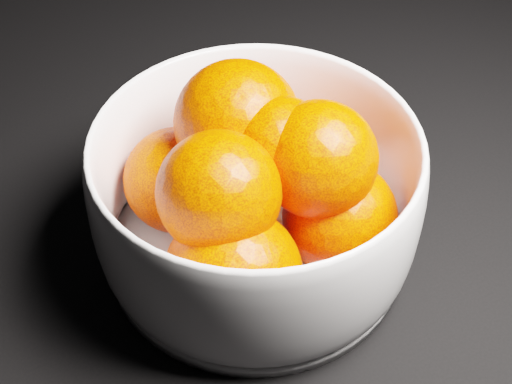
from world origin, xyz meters
TOP-DOWN VIEW (x-y plane):
  - ground at (0.00, 0.00)m, footprint 3.00×3.00m
  - bowl at (0.10, -0.25)m, footprint 0.23×0.23m
  - orange_pile at (0.10, -0.25)m, footprint 0.17×0.18m

SIDE VIEW (x-z plane):
  - ground at x=0.00m, z-range 0.00..0.00m
  - bowl at x=0.10m, z-range 0.00..0.11m
  - orange_pile at x=0.10m, z-range 0.01..0.14m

